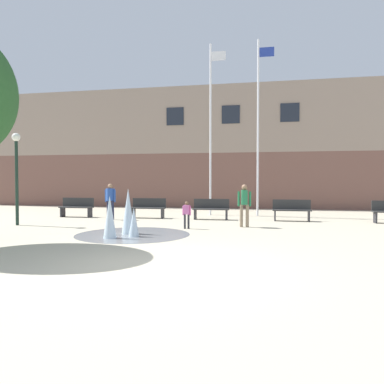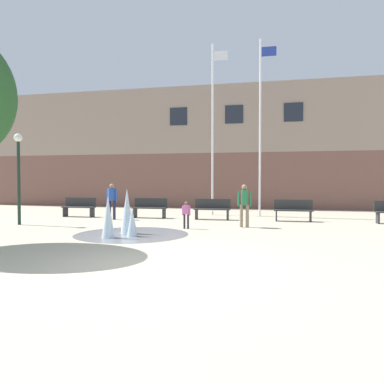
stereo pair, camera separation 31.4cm
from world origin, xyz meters
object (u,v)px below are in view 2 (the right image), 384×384
Objects in this scene: park_bench_under_left_flagpole at (212,209)px; flagpole_right at (261,123)px; flagpole_left at (213,125)px; lamp_post_left_lane at (19,165)px; park_bench_left_of_flagpoles at (150,208)px; park_bench_far_left at (79,207)px; child_in_fountain at (186,213)px; teen_by_trashcan at (244,202)px; adult_in_red at (112,198)px; park_bench_center at (293,210)px.

park_bench_under_left_flagpole is 5.00m from flagpole_right.
lamp_post_left_lane is (-6.77, -5.68, -2.15)m from flagpole_left.
park_bench_under_left_flagpole is at bearing -1.72° from park_bench_left_of_flagpoles.
park_bench_far_left is 3.97m from lamp_post_left_lane.
flagpole_right is (2.42, 5.45, 3.95)m from child_in_fountain.
teen_by_trashcan is at bearing -147.36° from child_in_fountain.
teen_by_trashcan is at bearing -67.21° from flagpole_left.
park_bench_under_left_flagpole is 0.19× the size of flagpole_left.
park_bench_left_of_flagpoles is 1.62× the size of child_in_fountain.
flagpole_right is at bearing -19.76° from adult_in_red.
teen_by_trashcan is 5.83m from flagpole_right.
park_bench_far_left is 9.62m from flagpole_right.
park_bench_far_left is at bearing -19.24° from child_in_fountain.
flagpole_right is (2.02, 2.13, 4.05)m from park_bench_under_left_flagpole.
flagpole_right reaches higher than park_bench_center.
park_bench_left_of_flagpoles is (3.48, 0.20, 0.00)m from park_bench_far_left.
flagpole_left is (-1.92, 4.57, 3.57)m from teen_by_trashcan.
park_bench_center is 1.62× the size of child_in_fountain.
park_bench_center is at bearing 0.99° from park_bench_far_left.
flagpole_right is (2.33, 0.00, 0.02)m from flagpole_left.
park_bench_left_of_flagpoles is 0.45× the size of lamp_post_left_lane.
flagpole_right is at bearing -105.12° from child_in_fountain.
park_bench_far_left is 6.42m from park_bench_under_left_flagpole.
flagpole_right is at bearing -15.15° from teen_by_trashcan.
park_bench_far_left is 1.01× the size of adult_in_red.
teen_by_trashcan is at bearing -126.91° from park_bench_center.
child_in_fountain reaches higher than park_bench_left_of_flagpoles.
child_in_fountain reaches higher than park_bench_under_left_flagpole.
child_in_fountain is at bearing -90.94° from flagpole_left.
flagpole_right is 2.40× the size of lamp_post_left_lane.
teen_by_trashcan is (8.02, -2.33, 0.45)m from park_bench_far_left.
teen_by_trashcan reaches higher than park_bench_left_of_flagpoles.
lamp_post_left_lane is (-7.08, -3.55, 1.88)m from park_bench_under_left_flagpole.
park_bench_under_left_flagpole is 4.56m from flagpole_left.
park_bench_far_left is 7.65m from flagpole_left.
park_bench_center is at bearing -38.16° from adult_in_red.
flagpole_right is at bearing 31.96° from lamp_post_left_lane.
teen_by_trashcan reaches higher than park_bench_far_left.
adult_in_red is 6.21m from flagpole_left.
flagpole_left reaches higher than teen_by_trashcan.
adult_in_red is at bearing -154.44° from flagpole_right.
flagpole_right is at bearing 46.43° from park_bench_under_left_flagpole.
flagpole_right is at bearing 0.00° from flagpole_left.
park_bench_far_left is at bearing 63.88° from teen_by_trashcan.
adult_in_red is (-7.85, -0.99, 0.45)m from park_bench_center.
adult_in_red is (-1.43, -1.02, 0.45)m from park_bench_left_of_flagpoles.
park_bench_center is 5.91m from flagpole_left.
child_in_fountain is (-3.88, -3.38, 0.10)m from park_bench_center.
flagpole_right is (8.44, 2.24, 4.05)m from park_bench_far_left.
flagpole_left is (0.09, 5.45, 3.93)m from child_in_fountain.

